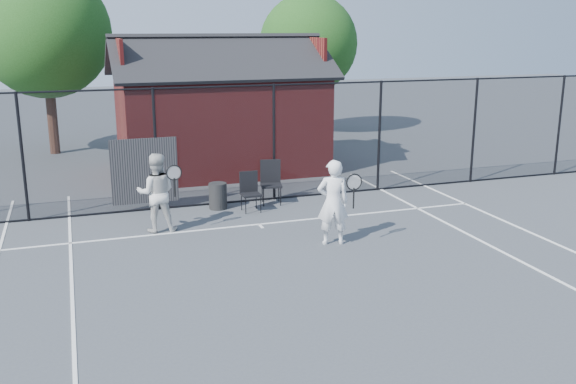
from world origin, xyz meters
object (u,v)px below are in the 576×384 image
object	(u,v)px
waste_bin	(218,196)
player_front	(333,202)
chair_left	(251,193)
chair_right	(271,183)
player_back	(156,193)
clubhouse	(220,119)

from	to	relation	value
waste_bin	player_front	bearing A→B (deg)	-63.73
chair_left	chair_right	size ratio (longest dim) A/B	0.87
player_front	chair_right	size ratio (longest dim) A/B	1.65
player_front	chair_right	xyz separation A→B (m)	(-0.28, 3.37, -0.36)
chair_left	waste_bin	bearing A→B (deg)	143.99
player_back	chair_right	world-z (taller)	player_back
clubhouse	waste_bin	bearing A→B (deg)	-103.94
player_front	chair_left	world-z (taller)	player_front
chair_left	clubhouse	bearing A→B (deg)	84.66
player_front	waste_bin	world-z (taller)	player_front
clubhouse	player_front	world-z (taller)	clubhouse
player_front	player_back	xyz separation A→B (m)	(-3.32, 2.04, -0.02)
player_front	waste_bin	bearing A→B (deg)	116.27
player_back	waste_bin	xyz separation A→B (m)	(1.66, 1.33, -0.55)
clubhouse	chair_left	bearing A→B (deg)	-94.45
chair_left	waste_bin	xyz separation A→B (m)	(-0.71, 0.50, -0.15)
player_back	player_front	bearing A→B (deg)	-31.56
chair_left	chair_right	xyz separation A→B (m)	(0.68, 0.50, 0.07)
player_front	player_back	world-z (taller)	player_front
player_back	chair_right	size ratio (longest dim) A/B	1.62
clubhouse	chair_right	distance (m)	4.54
chair_right	waste_bin	bearing A→B (deg)	-168.16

